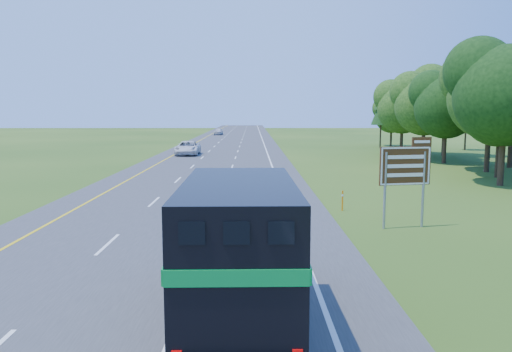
{
  "coord_description": "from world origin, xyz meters",
  "views": [
    {
      "loc": [
        3.66,
        -7.47,
        5.03
      ],
      "look_at": [
        3.85,
        17.34,
        1.83
      ],
      "focal_mm": 35.0,
      "sensor_mm": 36.0,
      "label": 1
    }
  ],
  "objects_px": {
    "white_suv": "(188,148)",
    "exit_sign": "(406,169)",
    "horse_truck": "(239,246)",
    "far_car": "(218,131)"
  },
  "relations": [
    {
      "from": "horse_truck",
      "to": "far_car",
      "type": "distance_m",
      "value": 97.74
    },
    {
      "from": "exit_sign",
      "to": "horse_truck",
      "type": "bearing_deg",
      "value": -134.94
    },
    {
      "from": "far_car",
      "to": "horse_truck",
      "type": "bearing_deg",
      "value": -82.62
    },
    {
      "from": "horse_truck",
      "to": "far_car",
      "type": "height_order",
      "value": "horse_truck"
    },
    {
      "from": "horse_truck",
      "to": "far_car",
      "type": "relative_size",
      "value": 1.83
    },
    {
      "from": "white_suv",
      "to": "exit_sign",
      "type": "bearing_deg",
      "value": -70.38
    },
    {
      "from": "far_car",
      "to": "exit_sign",
      "type": "distance_m",
      "value": 88.78
    },
    {
      "from": "horse_truck",
      "to": "exit_sign",
      "type": "distance_m",
      "value": 12.05
    },
    {
      "from": "horse_truck",
      "to": "white_suv",
      "type": "distance_m",
      "value": 47.24
    },
    {
      "from": "horse_truck",
      "to": "far_car",
      "type": "xyz_separation_m",
      "value": [
        -7.07,
        97.48,
        -1.12
      ]
    }
  ]
}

